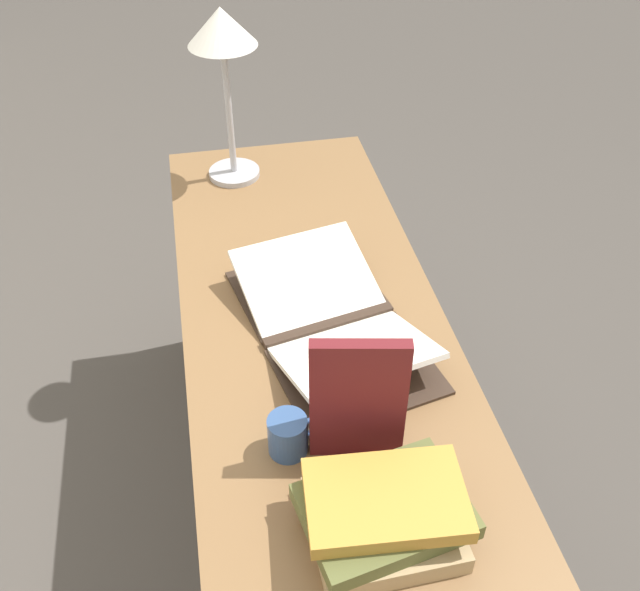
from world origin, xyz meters
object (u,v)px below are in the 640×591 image
reading_lamp (223,45)px  book_standing_upright (358,401)px  coffee_mug (289,435)px  book_stack_tall (384,513)px  open_book (329,320)px

reading_lamp → book_standing_upright: bearing=-173.3°
reading_lamp → coffee_mug: (-0.98, 0.00, -0.34)m
book_standing_upright → coffee_mug: book_standing_upright is taller
book_standing_upright → book_stack_tall: bearing=-166.6°
book_standing_upright → reading_lamp: size_ratio=0.58×
open_book → book_stack_tall: book_stack_tall is taller
book_stack_tall → reading_lamp: 1.22m
book_stack_tall → reading_lamp: bearing=6.0°
open_book → reading_lamp: reading_lamp is taller
book_stack_tall → coffee_mug: bearing=32.7°
book_standing_upright → reading_lamp: (1.00, 0.12, 0.24)m
reading_lamp → book_stack_tall: bearing=-174.0°
open_book → book_standing_upright: (-0.32, 0.02, 0.11)m
open_book → reading_lamp: bearing=-0.7°
book_standing_upright → coffee_mug: 0.16m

